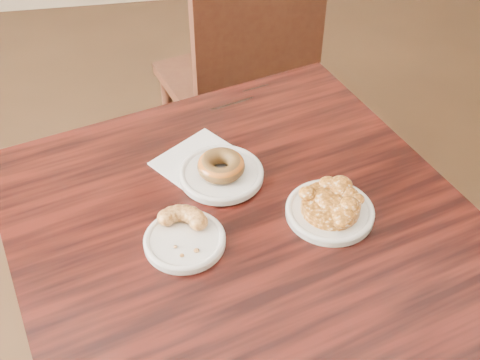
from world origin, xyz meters
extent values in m
cube|color=black|center=(-0.18, 0.05, 0.38)|extent=(1.02, 1.02, 0.75)
cube|color=white|center=(-0.24, 0.22, 0.75)|extent=(0.22, 0.22, 0.00)
cylinder|color=silver|center=(-0.21, 0.17, 0.76)|extent=(0.17, 0.17, 0.01)
cylinder|color=white|center=(-0.29, 0.01, 0.76)|extent=(0.15, 0.15, 0.01)
cylinder|color=silver|center=(-0.02, 0.04, 0.76)|extent=(0.16, 0.16, 0.01)
torus|color=#9A4416|center=(-0.21, 0.17, 0.78)|extent=(0.09, 0.09, 0.03)
camera|label=1|loc=(-0.31, -0.70, 1.56)|focal=45.00mm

